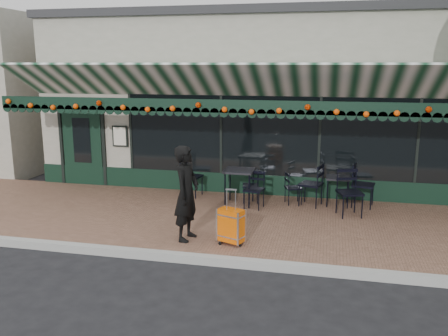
% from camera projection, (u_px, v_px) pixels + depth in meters
% --- Properties ---
extents(ground, '(80.00, 80.00, 0.00)m').
position_uv_depth(ground, '(226.00, 264.00, 8.11)').
color(ground, black).
rests_on(ground, ground).
extents(sidewalk, '(18.00, 4.00, 0.15)m').
position_uv_depth(sidewalk, '(247.00, 222.00, 10.00)').
color(sidewalk, brown).
rests_on(sidewalk, ground).
extents(curb, '(18.00, 0.16, 0.15)m').
position_uv_depth(curb, '(225.00, 262.00, 8.01)').
color(curb, '#9E9E99').
rests_on(curb, ground).
extents(restaurant_building, '(12.00, 9.60, 4.50)m').
position_uv_depth(restaurant_building, '(279.00, 98.00, 15.08)').
color(restaurant_building, gray).
rests_on(restaurant_building, ground).
extents(woman, '(0.51, 0.70, 1.76)m').
position_uv_depth(woman, '(187.00, 193.00, 8.65)').
color(woman, black).
rests_on(woman, sidewalk).
extents(suitcase, '(0.51, 0.39, 1.02)m').
position_uv_depth(suitcase, '(231.00, 226.00, 8.52)').
color(suitcase, '#DD5807').
rests_on(suitcase, sidewalk).
extents(cafe_table_a, '(0.54, 0.54, 0.67)m').
position_uv_depth(cafe_table_a, '(338.00, 180.00, 10.83)').
color(cafe_table_a, black).
rests_on(cafe_table_a, sidewalk).
extents(cafe_table_b, '(0.66, 0.66, 0.82)m').
position_uv_depth(cafe_table_b, '(239.00, 173.00, 10.88)').
color(cafe_table_b, black).
rests_on(cafe_table_b, sidewalk).
extents(chair_a_left, '(0.61, 0.61, 0.99)m').
position_uv_depth(chair_a_left, '(311.00, 185.00, 10.83)').
color(chair_a_left, black).
rests_on(chair_a_left, sidewalk).
extents(chair_a_right, '(0.58, 0.58, 1.00)m').
position_uv_depth(chair_a_right, '(363.00, 185.00, 10.74)').
color(chair_a_right, black).
rests_on(chair_a_right, sidewalk).
extents(chair_a_front, '(0.64, 0.64, 1.01)m').
position_uv_depth(chair_a_front, '(350.00, 193.00, 10.08)').
color(chair_a_front, black).
rests_on(chair_a_front, sidewalk).
extents(chair_b_left, '(0.45, 0.45, 0.78)m').
position_uv_depth(chair_b_left, '(251.00, 186.00, 11.13)').
color(chair_b_left, black).
rests_on(chair_b_left, sidewalk).
extents(chair_b_right, '(0.48, 0.48, 0.75)m').
position_uv_depth(chair_b_right, '(294.00, 188.00, 11.00)').
color(chair_b_right, black).
rests_on(chair_b_right, sidewalk).
extents(chair_b_front, '(0.49, 0.49, 0.84)m').
position_uv_depth(chair_b_front, '(254.00, 190.00, 10.64)').
color(chair_b_front, black).
rests_on(chair_b_front, sidewalk).
extents(chair_solo, '(0.54, 0.54, 0.95)m').
position_uv_depth(chair_solo, '(191.00, 177.00, 11.63)').
color(chair_solo, black).
rests_on(chair_solo, sidewalk).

